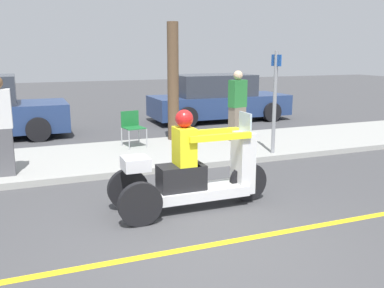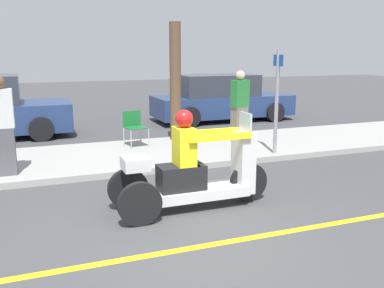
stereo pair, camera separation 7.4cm
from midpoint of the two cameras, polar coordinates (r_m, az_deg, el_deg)
ground_plane at (r=5.30m, az=0.75°, el=-13.56°), size 60.00×60.00×0.00m
lane_stripe at (r=5.44m, az=4.58°, el=-12.84°), size 24.00×0.12×0.01m
sidewalk_strip at (r=9.46m, az=-9.94°, el=-1.67°), size 28.00×2.80×0.12m
motorcycle_trike at (r=6.33m, az=-0.25°, el=-4.04°), size 2.44×0.81×1.50m
spectator_by_tree at (r=8.28m, az=-24.44°, el=1.91°), size 0.43×0.26×1.78m
spectator_end_of_line at (r=10.64m, az=5.87°, el=4.90°), size 0.46×0.34×1.73m
folding_chair_set_back at (r=10.09m, az=-8.20°, el=2.54°), size 0.53×0.53×0.82m
parked_car_lot_right at (r=14.53m, az=3.27°, el=6.01°), size 4.64×2.00×1.55m
tree_trunk at (r=10.69m, az=-2.74°, el=8.26°), size 0.28×0.28×2.89m
street_sign at (r=9.36m, az=10.75°, el=5.99°), size 0.08×0.36×2.20m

